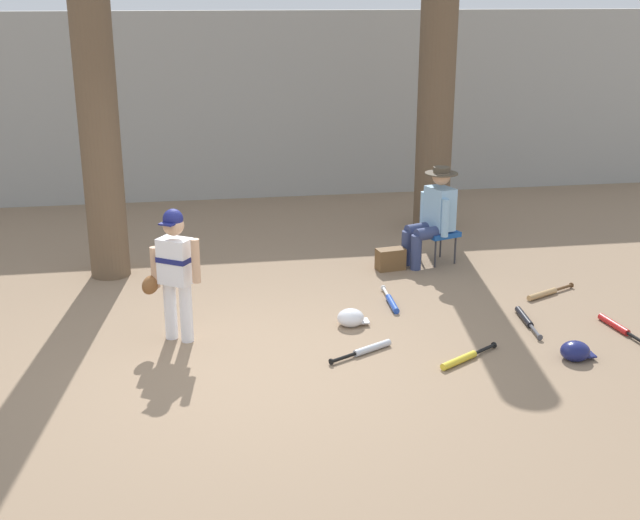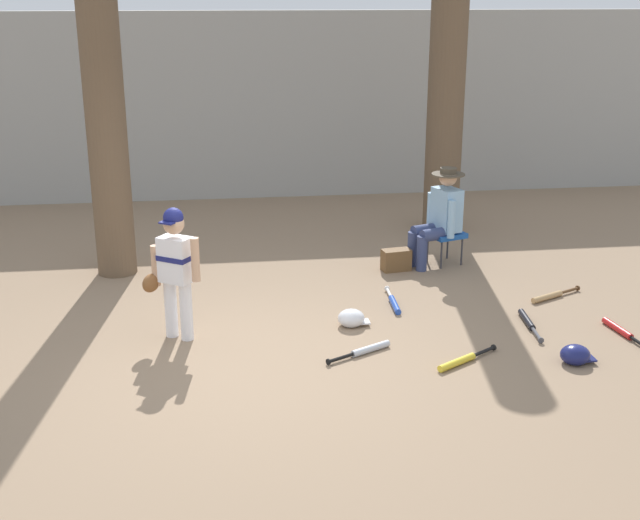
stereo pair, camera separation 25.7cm
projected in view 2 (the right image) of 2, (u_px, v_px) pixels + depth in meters
ground_plane at (255, 367)px, 7.40m from camera, size 60.00×60.00×0.00m
concrete_back_wall at (230, 106)px, 13.07m from camera, size 18.00×0.36×2.92m
tree_near_player at (102, 74)px, 9.15m from camera, size 0.65×0.65×5.31m
tree_behind_spectator at (446, 88)px, 11.06m from camera, size 0.73×0.73×4.63m
young_ballplayer at (174, 265)px, 7.80m from camera, size 0.60×0.38×1.31m
folding_stool at (445, 235)px, 10.08m from camera, size 0.51×0.51×0.41m
seated_spectator at (440, 214)px, 9.95m from camera, size 0.68×0.53×1.20m
handbag_beside_stool at (396, 260)px, 9.91m from camera, size 0.36×0.23×0.26m
bat_wood_tan at (551, 296)px, 9.02m from camera, size 0.68×0.38×0.07m
bat_aluminum_silver at (366, 350)px, 7.67m from camera, size 0.66×0.39×0.07m
bat_black_composite at (528, 322)px, 8.32m from camera, size 0.14×0.75×0.07m
bat_yellow_trainer at (461, 361)px, 7.45m from camera, size 0.66×0.44×0.07m
bat_blue_youth at (394, 303)px, 8.82m from camera, size 0.09×0.73×0.07m
bat_red_barrel at (621, 331)px, 8.10m from camera, size 0.15×0.76×0.07m
batting_helmet_navy at (575, 355)px, 7.46m from camera, size 0.32×0.25×0.19m
batting_helmet_white at (351, 318)px, 8.29m from camera, size 0.32×0.25×0.19m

